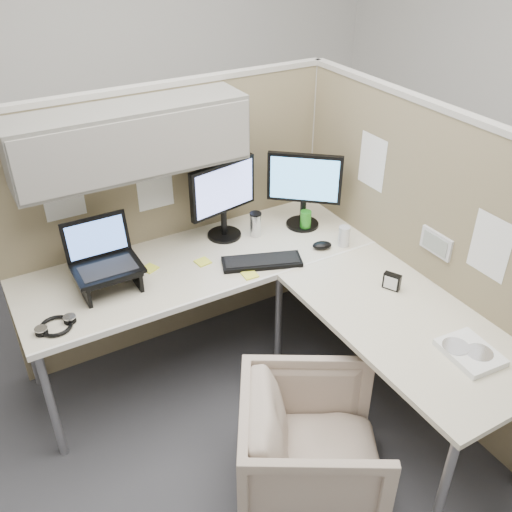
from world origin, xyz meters
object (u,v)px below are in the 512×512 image
monitor_left (223,194)px  keyboard (262,262)px  office_chair (312,443)px  desk (272,292)px

monitor_left → keyboard: monitor_left is taller
monitor_left → keyboard: bearing=-95.3°
office_chair → monitor_left: (0.21, 1.26, 0.68)m
office_chair → monitor_left: 1.44m
office_chair → keyboard: 1.01m
desk → monitor_left: (0.02, 0.58, 0.32)m
desk → monitor_left: bearing=88.3°
desk → keyboard: (0.06, 0.20, 0.05)m
monitor_left → keyboard: 0.46m
desk → keyboard: keyboard is taller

